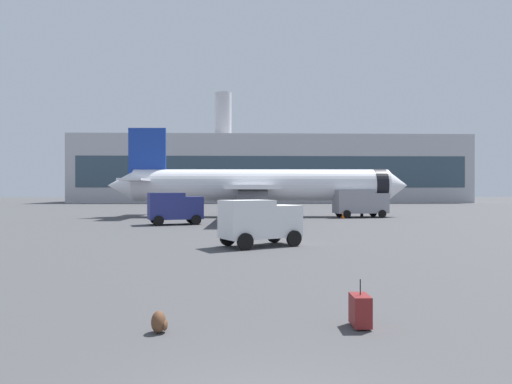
{
  "coord_description": "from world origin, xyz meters",
  "views": [
    {
      "loc": [
        -0.21,
        -5.48,
        3.14
      ],
      "look_at": [
        0.76,
        28.3,
        3.0
      ],
      "focal_mm": 31.18,
      "sensor_mm": 36.0,
      "label": 1
    }
  ],
  "objects_px": {
    "airplane_at_gate": "(259,186)",
    "traveller_backpack": "(159,322)",
    "safety_cone_near": "(174,216)",
    "rolling_suitcase": "(360,310)",
    "service_truck": "(175,207)",
    "fuel_truck": "(360,202)",
    "safety_cone_far": "(172,214)",
    "safety_cone_mid": "(343,215)",
    "cargo_van": "(260,220)"
  },
  "relations": [
    {
      "from": "airplane_at_gate",
      "to": "cargo_van",
      "type": "relative_size",
      "value": 7.39
    },
    {
      "from": "safety_cone_near",
      "to": "rolling_suitcase",
      "type": "distance_m",
      "value": 39.66
    },
    {
      "from": "service_truck",
      "to": "safety_cone_mid",
      "type": "relative_size",
      "value": 6.36
    },
    {
      "from": "cargo_van",
      "to": "safety_cone_near",
      "type": "xyz_separation_m",
      "value": [
        -8.41,
        23.61,
        -1.08
      ]
    },
    {
      "from": "traveller_backpack",
      "to": "safety_cone_near",
      "type": "bearing_deg",
      "value": 98.32
    },
    {
      "from": "cargo_van",
      "to": "safety_cone_near",
      "type": "bearing_deg",
      "value": 109.6
    },
    {
      "from": "fuel_truck",
      "to": "cargo_van",
      "type": "bearing_deg",
      "value": -115.7
    },
    {
      "from": "cargo_van",
      "to": "fuel_truck",
      "type": "bearing_deg",
      "value": 64.3
    },
    {
      "from": "service_truck",
      "to": "rolling_suitcase",
      "type": "xyz_separation_m",
      "value": [
        8.96,
        -30.69,
        -1.22
      ]
    },
    {
      "from": "airplane_at_gate",
      "to": "service_truck",
      "type": "relative_size",
      "value": 6.79
    },
    {
      "from": "cargo_van",
      "to": "airplane_at_gate",
      "type": "bearing_deg",
      "value": 88.01
    },
    {
      "from": "fuel_truck",
      "to": "traveller_backpack",
      "type": "bearing_deg",
      "value": -110.45
    },
    {
      "from": "airplane_at_gate",
      "to": "rolling_suitcase",
      "type": "xyz_separation_m",
      "value": [
        0.8,
        -42.57,
        -3.27
      ]
    },
    {
      "from": "safety_cone_near",
      "to": "safety_cone_far",
      "type": "bearing_deg",
      "value": 102.02
    },
    {
      "from": "cargo_van",
      "to": "safety_cone_mid",
      "type": "bearing_deg",
      "value": 67.34
    },
    {
      "from": "safety_cone_mid",
      "to": "service_truck",
      "type": "bearing_deg",
      "value": -153.83
    },
    {
      "from": "safety_cone_mid",
      "to": "traveller_backpack",
      "type": "relative_size",
      "value": 1.72
    },
    {
      "from": "safety_cone_near",
      "to": "safety_cone_mid",
      "type": "distance_m",
      "value": 18.68
    },
    {
      "from": "service_truck",
      "to": "fuel_truck",
      "type": "distance_m",
      "value": 22.16
    },
    {
      "from": "cargo_van",
      "to": "safety_cone_far",
      "type": "distance_m",
      "value": 28.78
    },
    {
      "from": "service_truck",
      "to": "traveller_backpack",
      "type": "relative_size",
      "value": 10.94
    },
    {
      "from": "airplane_at_gate",
      "to": "safety_cone_near",
      "type": "bearing_deg",
      "value": -155.65
    },
    {
      "from": "safety_cone_near",
      "to": "cargo_van",
      "type": "bearing_deg",
      "value": -70.4
    },
    {
      "from": "airplane_at_gate",
      "to": "safety_cone_mid",
      "type": "height_order",
      "value": "airplane_at_gate"
    },
    {
      "from": "rolling_suitcase",
      "to": "traveller_backpack",
      "type": "bearing_deg",
      "value": -176.63
    },
    {
      "from": "safety_cone_far",
      "to": "traveller_backpack",
      "type": "distance_m",
      "value": 42.73
    },
    {
      "from": "cargo_van",
      "to": "safety_cone_near",
      "type": "distance_m",
      "value": 25.09
    },
    {
      "from": "safety_cone_mid",
      "to": "traveller_backpack",
      "type": "height_order",
      "value": "safety_cone_mid"
    },
    {
      "from": "service_truck",
      "to": "traveller_backpack",
      "type": "distance_m",
      "value": 31.3
    },
    {
      "from": "safety_cone_mid",
      "to": "rolling_suitcase",
      "type": "bearing_deg",
      "value": -102.19
    },
    {
      "from": "safety_cone_mid",
      "to": "cargo_van",
      "type": "bearing_deg",
      "value": -112.66
    },
    {
      "from": "traveller_backpack",
      "to": "service_truck",
      "type": "bearing_deg",
      "value": 98.15
    },
    {
      "from": "safety_cone_far",
      "to": "airplane_at_gate",
      "type": "bearing_deg",
      "value": 3.37
    },
    {
      "from": "safety_cone_near",
      "to": "safety_cone_mid",
      "type": "relative_size",
      "value": 0.9
    },
    {
      "from": "airplane_at_gate",
      "to": "cargo_van",
      "type": "height_order",
      "value": "airplane_at_gate"
    },
    {
      "from": "safety_cone_mid",
      "to": "safety_cone_near",
      "type": "bearing_deg",
      "value": -177.14
    },
    {
      "from": "cargo_van",
      "to": "traveller_backpack",
      "type": "height_order",
      "value": "cargo_van"
    },
    {
      "from": "airplane_at_gate",
      "to": "cargo_van",
      "type": "bearing_deg",
      "value": -91.99
    },
    {
      "from": "service_truck",
      "to": "fuel_truck",
      "type": "xyz_separation_m",
      "value": [
        19.73,
        10.07,
        0.16
      ]
    },
    {
      "from": "rolling_suitcase",
      "to": "safety_cone_far",
      "type": "bearing_deg",
      "value": 104.62
    },
    {
      "from": "service_truck",
      "to": "fuel_truck",
      "type": "relative_size",
      "value": 0.84
    },
    {
      "from": "safety_cone_far",
      "to": "traveller_backpack",
      "type": "height_order",
      "value": "safety_cone_far"
    },
    {
      "from": "airplane_at_gate",
      "to": "safety_cone_near",
      "type": "distance_m",
      "value": 10.8
    },
    {
      "from": "airplane_at_gate",
      "to": "traveller_backpack",
      "type": "height_order",
      "value": "airplane_at_gate"
    },
    {
      "from": "safety_cone_far",
      "to": "service_truck",
      "type": "bearing_deg",
      "value": -80.01
    },
    {
      "from": "safety_cone_mid",
      "to": "traveller_backpack",
      "type": "xyz_separation_m",
      "value": [
        -13.01,
        -39.53,
        -0.18
      ]
    },
    {
      "from": "safety_cone_near",
      "to": "safety_cone_mid",
      "type": "bearing_deg",
      "value": 2.86
    },
    {
      "from": "airplane_at_gate",
      "to": "service_truck",
      "type": "xyz_separation_m",
      "value": [
        -8.16,
        -11.88,
        -2.05
      ]
    },
    {
      "from": "safety_cone_mid",
      "to": "rolling_suitcase",
      "type": "distance_m",
      "value": 40.17
    },
    {
      "from": "safety_cone_far",
      "to": "fuel_truck",
      "type": "bearing_deg",
      "value": -3.19
    }
  ]
}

